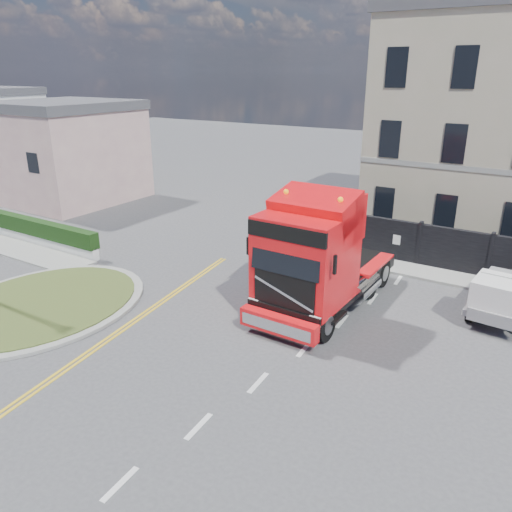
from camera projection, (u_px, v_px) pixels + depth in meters
The scene contains 11 objects.
ground at pixel (236, 321), 17.96m from camera, with size 120.00×120.00×0.00m, color #424244.
traffic_island at pixel (41, 305), 19.03m from camera, with size 6.80×6.80×0.17m.
hedge_wall at pixel (41, 232), 25.36m from camera, with size 8.00×0.55×1.35m.
pavement_side at pixel (24, 251), 24.73m from camera, with size 8.50×1.80×0.10m, color gray.
seaside_bldg_pink at pixel (67, 156), 34.00m from camera, with size 8.00×8.00×6.00m, color beige.
seaside_bldg_cream at pixel (23, 150), 39.74m from camera, with size 9.00×8.00×5.00m, color beige.
hoarding_fence at pixel (479, 255), 21.50m from camera, with size 18.80×0.25×2.00m.
georgian_building at pixel (507, 125), 26.06m from camera, with size 12.30×10.30×12.80m.
pavement_far at pixel (458, 279), 21.39m from camera, with size 20.00×1.60×0.12m, color gray.
truck at pixel (315, 262), 17.90m from camera, with size 2.99×7.61×4.52m.
flatbed_pickup at pixel (501, 297), 17.61m from camera, with size 2.06×4.42×1.79m.
Camera 1 is at (9.10, -13.19, 8.49)m, focal length 35.00 mm.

